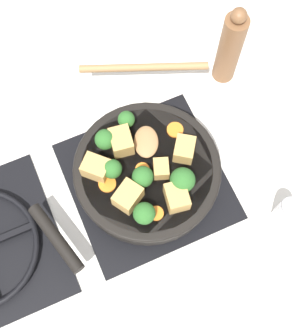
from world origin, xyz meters
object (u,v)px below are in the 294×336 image
wooden_spoon (145,96)px  salt_shaker (285,212)px  skillet_pan (146,173)px  pepper_mill (230,47)px

wooden_spoon → salt_shaker: (-0.32, -0.16, -0.04)m
skillet_pan → pepper_mill: 0.32m
pepper_mill → salt_shaker: size_ratio=2.51×
pepper_mill → skillet_pan: bearing=122.5°
pepper_mill → salt_shaker: 0.35m
skillet_pan → salt_shaker: salt_shaker is taller
wooden_spoon → salt_shaker: wooden_spoon is taller
wooden_spoon → pepper_mill: 0.21m
skillet_pan → wooden_spoon: (0.14, -0.06, 0.03)m
skillet_pan → pepper_mill: size_ratio=1.76×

